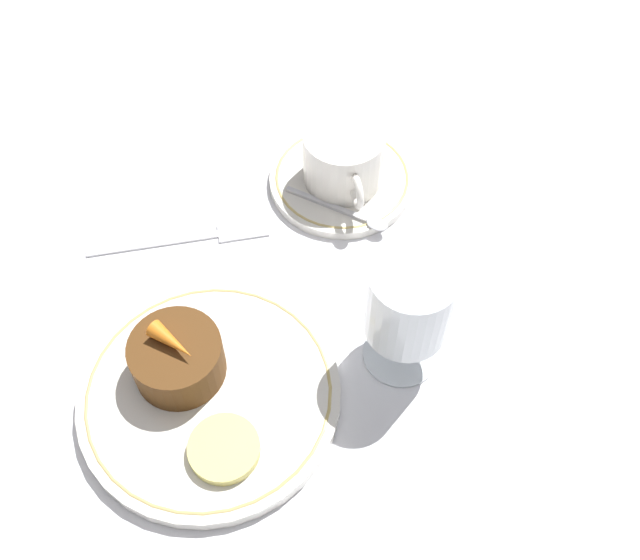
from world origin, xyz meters
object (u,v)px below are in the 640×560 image
coffee_cup (344,156)px  dessert_cake (178,359)px  fork (199,236)px  dinner_plate (210,395)px  wine_glass (409,307)px

coffee_cup → dessert_cake: (0.18, -0.19, -0.01)m
fork → dessert_cake: 0.16m
coffee_cup → fork: bearing=-77.5°
dessert_cake → dinner_plate: bearing=37.2°
dinner_plate → dessert_cake: dessert_cake is taller
dinner_plate → wine_glass: 0.19m
wine_glass → dessert_cake: bearing=-96.8°
coffee_cup → dessert_cake: size_ratio=1.37×
coffee_cup → dessert_cake: bearing=-46.2°
dinner_plate → coffee_cup: 0.27m
coffee_cup → wine_glass: bearing=-0.2°
fork → wine_glass: bearing=42.0°
fork → dessert_cake: (0.15, -0.04, 0.03)m
dinner_plate → wine_glass: (-0.00, 0.17, 0.07)m
dinner_plate → coffee_cup: coffee_cup is taller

